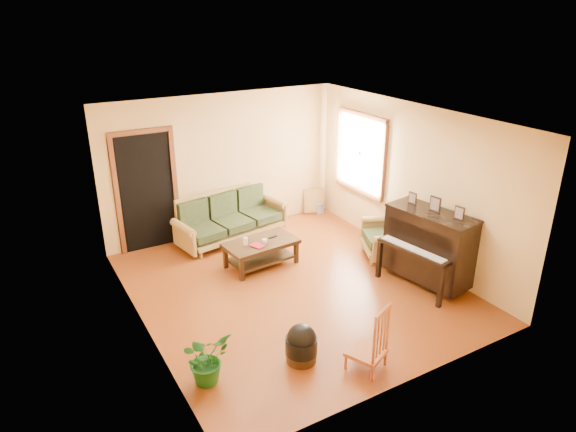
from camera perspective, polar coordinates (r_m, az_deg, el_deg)
floor at (r=7.95m, az=0.53°, el=-7.87°), size 5.00×5.00×0.00m
doorway at (r=9.13m, az=-15.41°, el=2.51°), size 1.08×0.16×2.05m
window at (r=9.53m, az=8.10°, el=6.94°), size 0.12×1.36×1.46m
sofa at (r=9.37m, az=-6.29°, el=-0.12°), size 2.17×1.20×0.88m
coffee_table at (r=8.49m, az=-3.00°, el=-4.17°), size 1.24×0.75×0.43m
armchair at (r=8.84m, az=10.83°, el=-1.90°), size 1.10×1.12×0.86m
piano at (r=8.10m, az=15.33°, el=-3.44°), size 0.99×1.44×1.18m
footstool at (r=6.39m, az=1.49°, el=-14.42°), size 0.42×0.42×0.37m
red_chair at (r=6.21m, az=8.80°, el=-13.12°), size 0.55×0.56×0.86m
leaning_frame at (r=10.58m, az=2.87°, el=1.71°), size 0.41×0.24×0.54m
ceramic_crock at (r=10.67m, az=3.55°, el=0.98°), size 0.25×0.25×0.23m
potted_plant at (r=6.10m, az=-9.07°, el=-15.38°), size 0.69×0.65×0.61m
book at (r=8.18m, az=-3.78°, el=-3.51°), size 0.24×0.27×0.02m
candle at (r=8.28m, az=-4.73°, el=-2.79°), size 0.09×0.09×0.12m
glass_jar at (r=8.36m, az=-2.64°, el=-2.77°), size 0.08×0.08×0.05m
remote at (r=8.53m, az=-1.72°, el=-2.33°), size 0.16×0.06×0.02m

